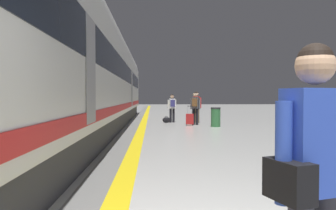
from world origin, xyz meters
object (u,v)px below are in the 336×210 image
at_px(high_speed_train, 79,66).
at_px(passenger_mid, 195,105).
at_px(traveller_foreground, 312,169).
at_px(passenger_far, 196,104).
at_px(waste_bin, 216,117).
at_px(duffel_bag_far, 191,120).
at_px(passenger_near, 172,106).
at_px(duffel_bag_near, 166,120).
at_px(suitcase_mid, 190,119).

relative_size(high_speed_train, passenger_mid, 21.67).
height_order(traveller_foreground, passenger_far, traveller_foreground).
bearing_deg(passenger_mid, waste_bin, -53.47).
height_order(passenger_mid, passenger_far, passenger_far).
distance_m(traveller_foreground, waste_bin, 13.43).
height_order(traveller_foreground, passenger_mid, traveller_foreground).
bearing_deg(waste_bin, passenger_far, 104.22).
bearing_deg(duffel_bag_far, passenger_far, 19.99).
height_order(high_speed_train, passenger_near, high_speed_train).
bearing_deg(passenger_near, duffel_bag_near, -150.13).
bearing_deg(passenger_mid, duffel_bag_near, 134.91).
bearing_deg(passenger_near, suitcase_mid, -68.29).
bearing_deg(passenger_mid, high_speed_train, -137.18).
bearing_deg(duffel_bag_near, passenger_far, -5.67).
distance_m(suitcase_mid, passenger_far, 1.78).
relative_size(high_speed_train, duffel_bag_far, 81.58).
relative_size(duffel_bag_near, duffel_bag_far, 1.00).
bearing_deg(passenger_near, duffel_bag_far, -25.13).
height_order(high_speed_train, passenger_mid, high_speed_train).
bearing_deg(duffel_bag_far, passenger_mid, -85.66).
height_order(passenger_far, duffel_bag_far, passenger_far).
bearing_deg(passenger_far, duffel_bag_near, 174.33).
height_order(duffel_bag_near, suitcase_mid, suitcase_mid).
bearing_deg(suitcase_mid, passenger_far, 70.61).
height_order(high_speed_train, duffel_bag_far, high_speed_train).
bearing_deg(waste_bin, duffel_bag_far, 112.16).
distance_m(high_speed_train, passenger_near, 7.25).
relative_size(high_speed_train, duffel_bag_near, 81.58).
relative_size(high_speed_train, suitcase_mid, 37.16).
relative_size(passenger_mid, waste_bin, 1.82).
distance_m(high_speed_train, traveller_foreground, 10.65).
xyz_separation_m(traveller_foreground, duffel_bag_near, (-0.13, 15.76, -0.83)).
distance_m(passenger_near, passenger_far, 1.34).
height_order(passenger_mid, duffel_bag_far, passenger_mid).
relative_size(duffel_bag_near, passenger_far, 0.26).
relative_size(duffel_bag_near, suitcase_mid, 0.46).
height_order(high_speed_train, passenger_far, high_speed_train).
xyz_separation_m(passenger_near, suitcase_mid, (0.75, -1.89, -0.60)).
xyz_separation_m(passenger_far, duffel_bag_far, (-0.31, -0.11, -0.86)).
bearing_deg(duffel_bag_near, passenger_near, 29.87).
bearing_deg(duffel_bag_far, waste_bin, -67.84).
bearing_deg(suitcase_mid, passenger_near, 111.71).
xyz_separation_m(suitcase_mid, passenger_far, (0.54, 1.54, 0.69)).
bearing_deg(passenger_far, waste_bin, -75.78).
height_order(passenger_near, suitcase_mid, passenger_near).
relative_size(traveller_foreground, waste_bin, 1.87).
distance_m(high_speed_train, duffel_bag_far, 7.66).
bearing_deg(waste_bin, passenger_near, 125.08).
xyz_separation_m(traveller_foreground, passenger_far, (1.48, 15.60, 0.02)).
bearing_deg(traveller_foreground, passenger_far, 84.57).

